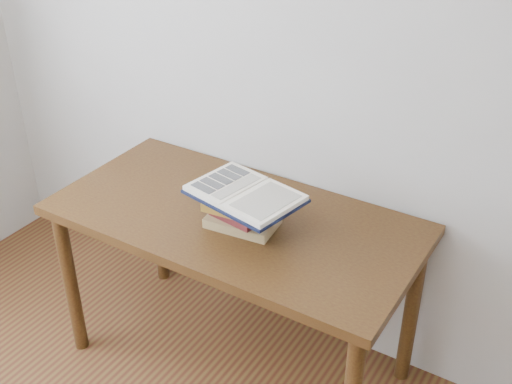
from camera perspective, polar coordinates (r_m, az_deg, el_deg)
The scene contains 3 objects.
desk at distance 2.49m, azimuth -1.90°, elevation -3.97°, with size 1.41×0.71×0.76m.
book_stack at distance 2.35m, azimuth -1.33°, elevation -1.39°, with size 0.27×0.19×0.15m.
open_book at distance 2.25m, azimuth -0.98°, elevation -0.18°, with size 0.42×0.33×0.03m.
Camera 1 is at (1.02, -0.32, 2.08)m, focal length 45.00 mm.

